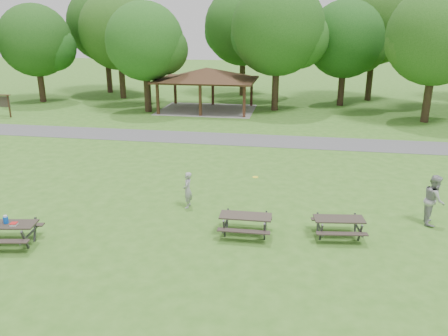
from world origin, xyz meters
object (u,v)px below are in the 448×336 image
picnic_table_middle (245,220)px  frisbee_catcher (434,200)px  picnic_table_near (1,225)px  frisbee_thrower (188,190)px

picnic_table_middle → frisbee_catcher: size_ratio=0.96×
picnic_table_near → frisbee_thrower: 7.05m
frisbee_thrower → frisbee_catcher: bearing=87.5°
frisbee_thrower → frisbee_catcher: frisbee_catcher is taller
picnic_table_middle → frisbee_thrower: frisbee_thrower is taller
frisbee_thrower → frisbee_catcher: (9.73, 0.08, 0.21)m
picnic_table_near → frisbee_catcher: frisbee_catcher is taller
frisbee_thrower → frisbee_catcher: size_ratio=0.79×
picnic_table_near → frisbee_catcher: size_ratio=1.10×
picnic_table_middle → frisbee_catcher: frisbee_catcher is taller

